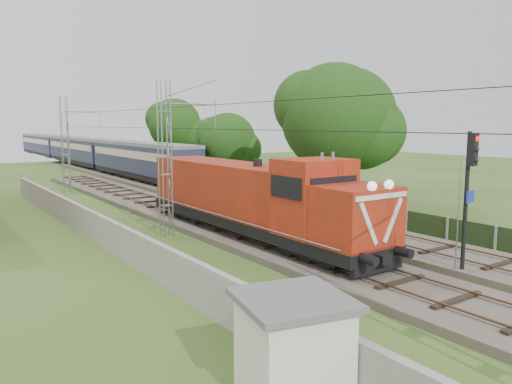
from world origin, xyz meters
TOP-DOWN VIEW (x-y plane):
  - ground at (0.00, 0.00)m, footprint 140.00×140.00m
  - track_main at (0.00, 7.00)m, footprint 4.20×70.00m
  - track_side at (5.00, 20.00)m, footprint 4.20×80.00m
  - catenary at (-2.95, 12.00)m, footprint 3.31×70.00m
  - boundary_wall at (-6.50, 12.00)m, footprint 0.25×40.00m
  - fence at (8.00, 3.00)m, footprint 0.12×32.00m
  - locomotive at (0.00, 8.49)m, footprint 2.93×16.71m
  - coach_rake at (5.00, 57.44)m, footprint 2.91×64.96m
  - signal_post at (3.31, -0.97)m, footprint 0.61×0.47m
  - relay_hut at (-7.40, -3.91)m, footprint 2.63×2.63m
  - tree_a at (10.00, 13.25)m, footprint 7.58×7.22m
  - tree_b at (13.00, 15.12)m, footprint 7.63×7.27m
  - tree_c at (9.28, 25.89)m, footprint 5.20×4.96m
  - tree_d at (13.83, 46.05)m, footprint 6.89×6.56m

SIDE VIEW (x-z plane):
  - ground at x=0.00m, z-range 0.00..0.00m
  - track_main at x=0.00m, z-range -0.04..0.41m
  - track_side at x=5.00m, z-range -0.04..0.41m
  - fence at x=8.00m, z-range 0.00..1.20m
  - boundary_wall at x=-6.50m, z-range 0.00..1.50m
  - relay_hut at x=-7.40m, z-range 0.01..2.29m
  - locomotive at x=0.00m, z-range 0.08..4.32m
  - coach_rake at x=5.00m, z-range 0.75..4.12m
  - signal_post at x=3.31m, z-range 1.03..6.55m
  - catenary at x=-2.95m, z-range 0.05..8.05m
  - tree_c at x=9.28m, z-range 0.83..7.58m
  - tree_d at x=13.83m, z-range 1.11..10.04m
  - tree_a at x=10.00m, z-range 1.22..11.04m
  - tree_b at x=13.00m, z-range 1.22..11.12m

